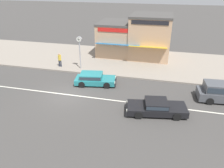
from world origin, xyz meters
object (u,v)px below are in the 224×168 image
(shopfront_mid_block, at_px, (150,36))
(pedestrian_near_clock, at_px, (60,59))
(shopfront_far_kios, at_px, (122,38))
(hatchback_teal_4, at_px, (94,78))
(sedan_black_1, at_px, (156,107))
(street_clock, at_px, (79,46))

(shopfront_mid_block, bearing_deg, pedestrian_near_clock, -147.23)
(shopfront_mid_block, xyz_separation_m, shopfront_far_kios, (-3.60, 0.16, -0.53))
(hatchback_teal_4, distance_m, shopfront_far_kios, 9.65)
(sedan_black_1, relative_size, pedestrian_near_clock, 3.03)
(hatchback_teal_4, height_order, pedestrian_near_clock, pedestrian_near_clock)
(sedan_black_1, distance_m, shopfront_mid_block, 13.31)
(shopfront_mid_block, distance_m, shopfront_far_kios, 3.64)
(sedan_black_1, xyz_separation_m, shopfront_far_kios, (-5.29, 13.18, 1.71))
(sedan_black_1, relative_size, street_clock, 1.32)
(shopfront_mid_block, bearing_deg, shopfront_far_kios, 177.38)
(hatchback_teal_4, relative_size, pedestrian_near_clock, 2.64)
(hatchback_teal_4, bearing_deg, street_clock, 128.98)
(sedan_black_1, distance_m, street_clock, 11.32)
(hatchback_teal_4, relative_size, street_clock, 1.15)
(pedestrian_near_clock, height_order, shopfront_far_kios, shopfront_far_kios)
(street_clock, bearing_deg, pedestrian_near_clock, -179.98)
(shopfront_far_kios, bearing_deg, hatchback_teal_4, -94.91)
(hatchback_teal_4, distance_m, pedestrian_near_clock, 6.02)
(hatchback_teal_4, distance_m, shopfront_mid_block, 10.53)
(pedestrian_near_clock, height_order, shopfront_mid_block, shopfront_mid_block)
(hatchback_teal_4, height_order, street_clock, street_clock)
(pedestrian_near_clock, distance_m, shopfront_mid_block, 11.42)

